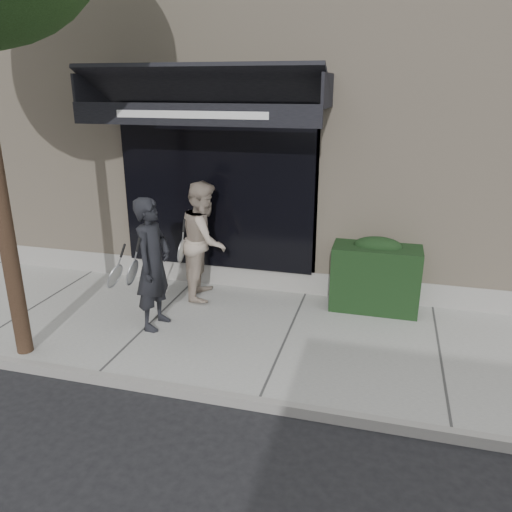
% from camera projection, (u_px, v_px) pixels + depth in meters
% --- Properties ---
extents(ground, '(80.00, 80.00, 0.00)m').
position_uv_depth(ground, '(287.00, 343.00, 6.92)').
color(ground, black).
rests_on(ground, ground).
extents(sidewalk, '(20.00, 3.00, 0.12)m').
position_uv_depth(sidewalk, '(287.00, 339.00, 6.90)').
color(sidewalk, gray).
rests_on(sidewalk, ground).
extents(curb, '(20.00, 0.10, 0.14)m').
position_uv_depth(curb, '(259.00, 404.00, 5.48)').
color(curb, gray).
rests_on(curb, ground).
extents(building_facade, '(14.30, 8.04, 5.64)m').
position_uv_depth(building_facade, '(337.00, 118.00, 10.56)').
color(building_facade, '#B9A68D').
rests_on(building_facade, ground).
extents(hedge, '(1.30, 0.70, 1.14)m').
position_uv_depth(hedge, '(375.00, 275.00, 7.58)').
color(hedge, black).
rests_on(hedge, sidewalk).
extents(pedestrian_front, '(0.73, 0.87, 1.87)m').
position_uv_depth(pedestrian_front, '(153.00, 264.00, 6.87)').
color(pedestrian_front, black).
rests_on(pedestrian_front, sidewalk).
extents(pedestrian_back, '(0.87, 1.03, 1.88)m').
position_uv_depth(pedestrian_back, '(205.00, 240.00, 7.90)').
color(pedestrian_back, '#B5A391').
rests_on(pedestrian_back, sidewalk).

